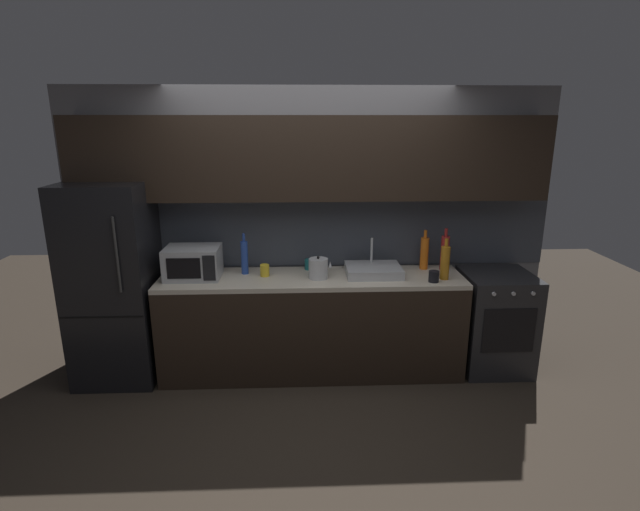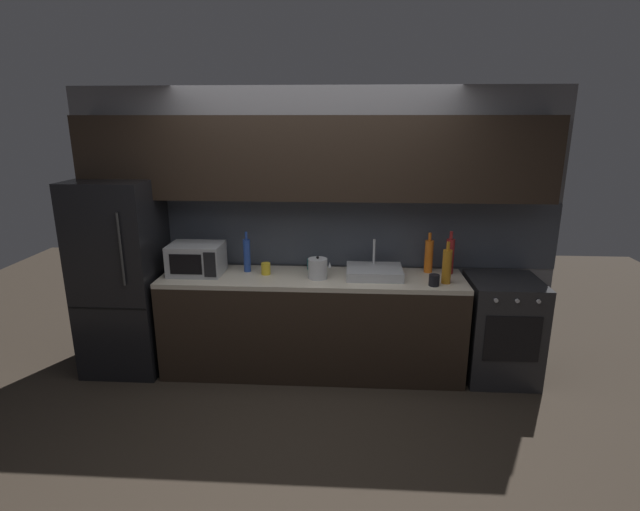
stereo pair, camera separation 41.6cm
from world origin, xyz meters
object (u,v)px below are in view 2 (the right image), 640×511
mug_yellow (266,269)px  kettle (318,268)px  refrigerator (122,277)px  wine_bottle_blue (247,255)px  wine_bottle_orange (429,256)px  oven_range (501,329)px  wine_bottle_red (450,256)px  mug_dark (434,280)px  wine_bottle_amber (447,266)px  microwave (197,259)px  mug_teal (312,264)px

mug_yellow → kettle: bearing=-9.6°
refrigerator → wine_bottle_blue: (1.11, 0.11, 0.19)m
wine_bottle_orange → oven_range: bearing=-16.7°
wine_bottle_blue → kettle: bearing=-13.5°
wine_bottle_red → mug_dark: 0.40m
kettle → wine_bottle_red: 1.17m
kettle → oven_range: bearing=1.6°
kettle → wine_bottle_amber: size_ratio=0.56×
wine_bottle_blue → microwave: bearing=-168.1°
microwave → refrigerator: bearing=-178.4°
wine_bottle_orange → mug_yellow: bearing=-173.9°
wine_bottle_red → wine_bottle_amber: (-0.07, -0.27, -0.01)m
refrigerator → mug_yellow: (1.29, 0.03, 0.09)m
mug_teal → microwave: bearing=-168.9°
kettle → mug_dark: kettle is taller
microwave → kettle: bearing=-3.4°
wine_bottle_red → mug_teal: bearing=177.3°
refrigerator → mug_dark: 2.72m
kettle → wine_bottle_orange: 1.00m
refrigerator → mug_dark: size_ratio=18.32×
refrigerator → wine_bottle_orange: refrigerator is taller
kettle → wine_bottle_orange: size_ratio=0.55×
wine_bottle_red → wine_bottle_blue: size_ratio=1.05×
microwave → kettle: size_ratio=2.30×
refrigerator → wine_bottle_orange: 2.74m
wine_bottle_amber → mug_teal: wine_bottle_amber is taller
wine_bottle_red → mug_dark: size_ratio=4.05×
wine_bottle_amber → mug_dark: size_ratio=3.76×
refrigerator → mug_dark: bearing=-3.9°
microwave → wine_bottle_orange: 2.05m
kettle → wine_bottle_orange: bearing=13.5°
oven_range → wine_bottle_orange: (-0.63, 0.19, 0.60)m
wine_bottle_orange → mug_yellow: wine_bottle_orange is taller
microwave → wine_bottle_blue: size_ratio=1.26×
oven_range → wine_bottle_amber: 0.81m
wine_bottle_orange → mug_dark: (-0.01, -0.37, -0.10)m
refrigerator → wine_bottle_orange: size_ratio=4.79×
refrigerator → wine_bottle_red: size_ratio=4.53×
oven_range → wine_bottle_orange: size_ratio=2.50×
wine_bottle_orange → wine_bottle_blue: (-1.61, -0.08, 0.00)m
wine_bottle_blue → mug_teal: 0.59m
mug_teal → mug_dark: size_ratio=1.00×
wine_bottle_red → mug_teal: wine_bottle_red is taller
mug_teal → wine_bottle_red: bearing=-2.7°
wine_bottle_orange → mug_yellow: (-1.44, -0.15, -0.10)m
wine_bottle_amber → oven_range: bearing=11.9°
kettle → mug_teal: (-0.07, 0.26, -0.04)m
wine_bottle_amber → mug_yellow: (-1.54, 0.15, -0.10)m
wine_bottle_orange → mug_dark: 0.39m
mug_yellow → mug_teal: mug_yellow is taller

